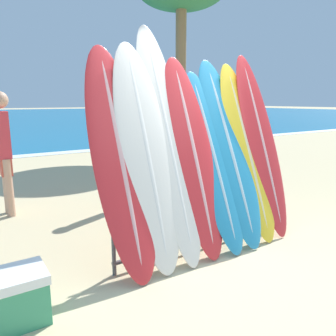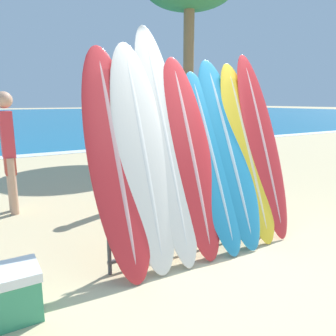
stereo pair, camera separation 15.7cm
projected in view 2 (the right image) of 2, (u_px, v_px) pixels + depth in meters
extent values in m
plane|color=#CCB789|center=(255.00, 269.00, 3.34)|extent=(160.00, 160.00, 0.00)
cube|color=white|center=(59.00, 153.00, 10.66)|extent=(120.00, 0.60, 0.01)
cylinder|color=#47474C|center=(109.00, 236.00, 3.16)|extent=(0.04, 0.04, 0.79)
cylinder|color=#47474C|center=(274.00, 200.00, 4.30)|extent=(0.04, 0.04, 0.79)
cylinder|color=#47474C|center=(205.00, 184.00, 3.66)|extent=(2.33, 0.04, 0.04)
cylinder|color=#47474C|center=(203.00, 238.00, 3.79)|extent=(2.33, 0.04, 0.04)
ellipsoid|color=red|center=(116.00, 159.00, 3.18)|extent=(0.57, 0.97, 2.25)
ellipsoid|color=#D19A9C|center=(116.00, 159.00, 3.18)|extent=(0.10, 0.94, 2.17)
ellipsoid|color=silver|center=(143.00, 154.00, 3.31)|extent=(0.58, 0.93, 2.30)
ellipsoid|color=silver|center=(143.00, 154.00, 3.31)|extent=(0.10, 0.90, 2.21)
ellipsoid|color=silver|center=(165.00, 141.00, 3.49)|extent=(0.50, 1.07, 2.53)
ellipsoid|color=silver|center=(165.00, 141.00, 3.49)|extent=(0.09, 1.04, 2.43)
ellipsoid|color=red|center=(191.00, 155.00, 3.60)|extent=(0.54, 0.92, 2.19)
ellipsoid|color=#D19A9C|center=(191.00, 155.00, 3.60)|extent=(0.10, 0.90, 2.10)
ellipsoid|color=teal|center=(212.00, 159.00, 3.75)|extent=(0.52, 0.99, 2.04)
ellipsoid|color=#98BACC|center=(212.00, 159.00, 3.75)|extent=(0.09, 0.96, 1.96)
ellipsoid|color=teal|center=(229.00, 150.00, 3.90)|extent=(0.59, 1.06, 2.20)
ellipsoid|color=#98BACC|center=(229.00, 150.00, 3.90)|extent=(0.11, 1.03, 2.12)
ellipsoid|color=yellow|center=(247.00, 150.00, 4.04)|extent=(0.55, 0.94, 2.16)
ellipsoid|color=beige|center=(247.00, 150.00, 4.04)|extent=(0.10, 0.92, 2.08)
ellipsoid|color=red|center=(262.00, 144.00, 4.16)|extent=(0.51, 0.94, 2.29)
ellipsoid|color=#D19A9C|center=(262.00, 144.00, 4.16)|extent=(0.09, 0.91, 2.20)
cylinder|color=tan|center=(13.00, 186.00, 4.86)|extent=(0.12, 0.12, 0.86)
cylinder|color=tan|center=(11.00, 184.00, 5.02)|extent=(0.12, 0.12, 0.86)
cube|color=#CC4C3D|center=(10.00, 166.00, 4.88)|extent=(0.15, 0.24, 0.26)
cube|color=#DB3842|center=(7.00, 134.00, 4.78)|extent=(0.17, 0.26, 0.67)
sphere|color=tan|center=(4.00, 100.00, 4.68)|extent=(0.24, 0.24, 0.24)
cylinder|color=#846047|center=(137.00, 182.00, 5.41)|extent=(0.10, 0.10, 0.74)
cylinder|color=#846047|center=(131.00, 184.00, 5.27)|extent=(0.10, 0.10, 0.74)
cube|color=#478466|center=(134.00, 167.00, 5.28)|extent=(0.24, 0.22, 0.22)
cube|color=gold|center=(133.00, 143.00, 5.20)|extent=(0.27, 0.24, 0.58)
sphere|color=#846047|center=(133.00, 116.00, 5.12)|extent=(0.21, 0.21, 0.21)
cylinder|color=brown|center=(188.00, 82.00, 10.38)|extent=(0.33, 0.33, 4.53)
cube|color=#389366|center=(1.00, 301.00, 2.52)|extent=(0.55, 0.37, 0.34)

